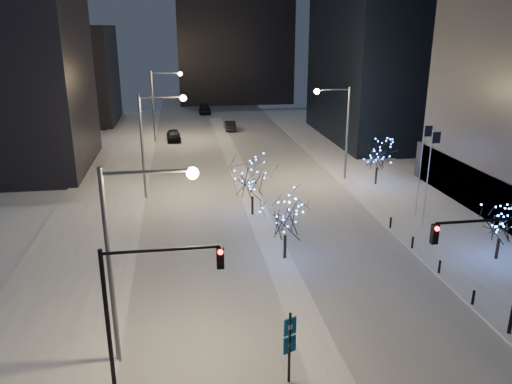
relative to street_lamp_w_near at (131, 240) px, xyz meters
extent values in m
plane|color=white|center=(8.94, -2.00, -6.50)|extent=(160.00, 160.00, 0.00)
cube|color=silver|center=(8.94, 33.00, -6.49)|extent=(20.00, 130.00, 0.02)
cube|color=white|center=(8.94, 28.00, -6.42)|extent=(2.00, 80.00, 0.15)
cube|color=white|center=(23.94, 18.00, -6.42)|extent=(10.00, 90.00, 0.15)
cube|color=white|center=(-5.06, 18.00, -6.42)|extent=(8.00, 90.00, 0.15)
cube|color=black|center=(-17.06, 68.00, 1.50)|extent=(18.00, 16.00, 16.00)
cube|color=black|center=(14.94, 90.00, 14.50)|extent=(24.00, 14.00, 42.00)
cylinder|color=#595E66|center=(-1.06, 0.00, -1.50)|extent=(0.24, 0.24, 10.00)
cylinder|color=#595E66|center=(0.94, 0.00, 3.20)|extent=(4.00, 0.16, 0.16)
sphere|color=#F0C278|center=(2.94, 0.00, 3.05)|extent=(0.56, 0.56, 0.56)
cylinder|color=#595E66|center=(-1.06, 25.00, -1.50)|extent=(0.24, 0.24, 10.00)
cylinder|color=#595E66|center=(0.94, 25.00, 3.20)|extent=(4.00, 0.16, 0.16)
sphere|color=#F0C278|center=(2.94, 25.00, 3.05)|extent=(0.56, 0.56, 0.56)
cylinder|color=#595E66|center=(-1.06, 50.00, -1.50)|extent=(0.24, 0.24, 10.00)
cylinder|color=#595E66|center=(0.94, 50.00, 3.20)|extent=(4.00, 0.16, 0.16)
sphere|color=#F0C278|center=(2.94, 50.00, 3.05)|extent=(0.56, 0.56, 0.56)
cylinder|color=#595E66|center=(19.94, 28.00, -1.50)|extent=(0.24, 0.24, 10.00)
cylinder|color=#595E66|center=(18.19, 28.00, 3.20)|extent=(3.50, 0.16, 0.16)
sphere|color=#F0C278|center=(16.44, 28.00, 3.05)|extent=(0.56, 0.56, 0.56)
cylinder|color=black|center=(-1.06, -2.00, -3.00)|extent=(0.20, 0.20, 7.00)
cylinder|color=black|center=(1.44, -2.00, 0.30)|extent=(5.00, 0.14, 0.14)
cube|color=black|center=(3.94, -2.00, -0.25)|extent=(0.32, 0.28, 1.00)
sphere|color=#FF0C05|center=(3.94, -2.18, 0.10)|extent=(0.22, 0.22, 0.22)
cylinder|color=black|center=(16.94, -1.00, 0.30)|extent=(5.00, 0.14, 0.14)
cube|color=black|center=(14.44, -1.00, -0.25)|extent=(0.32, 0.28, 1.00)
sphere|color=#FF0C05|center=(14.44, -1.18, 0.10)|extent=(0.22, 0.22, 0.22)
cylinder|color=silver|center=(21.94, 14.00, -2.35)|extent=(0.10, 0.10, 8.00)
cube|color=black|center=(22.29, 14.00, 1.05)|extent=(0.70, 0.03, 0.90)
cylinder|color=silver|center=(22.54, 16.50, -2.35)|extent=(0.10, 0.10, 8.00)
cube|color=black|center=(22.89, 16.50, 1.05)|extent=(0.70, 0.03, 0.90)
cylinder|color=black|center=(19.14, 2.00, -5.90)|extent=(0.16, 0.16, 0.90)
cylinder|color=black|center=(19.14, 6.00, -5.90)|extent=(0.16, 0.16, 0.90)
cylinder|color=black|center=(19.14, 10.00, -5.90)|extent=(0.16, 0.16, 0.90)
cylinder|color=black|center=(19.14, 14.00, -5.90)|extent=(0.16, 0.16, 0.90)
imported|color=black|center=(1.60, 50.50, -5.69)|extent=(2.18, 4.86, 1.62)
imported|color=black|center=(10.44, 56.91, -5.72)|extent=(1.68, 4.74, 1.56)
imported|color=black|center=(7.44, 73.75, -5.71)|extent=(2.32, 5.47, 1.58)
cylinder|color=black|center=(9.44, 9.86, -5.48)|extent=(0.22, 0.22, 1.74)
cylinder|color=black|center=(8.44, 18.76, -5.53)|extent=(0.22, 0.22, 1.64)
cylinder|color=black|center=(24.24, 7.43, -5.59)|extent=(0.22, 0.22, 1.52)
cylinder|color=black|center=(22.50, 25.60, -5.46)|extent=(0.22, 0.22, 1.77)
cylinder|color=black|center=(6.94, -2.80, -4.66)|extent=(0.13, 0.13, 3.68)
cube|color=#0B4F81|center=(6.94, -2.80, -3.50)|extent=(0.63, 0.33, 0.84)
cube|color=#0B4F81|center=(6.94, -2.80, -4.45)|extent=(0.63, 0.33, 0.84)
camera|label=1|loc=(2.45, -21.67, 9.30)|focal=35.00mm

